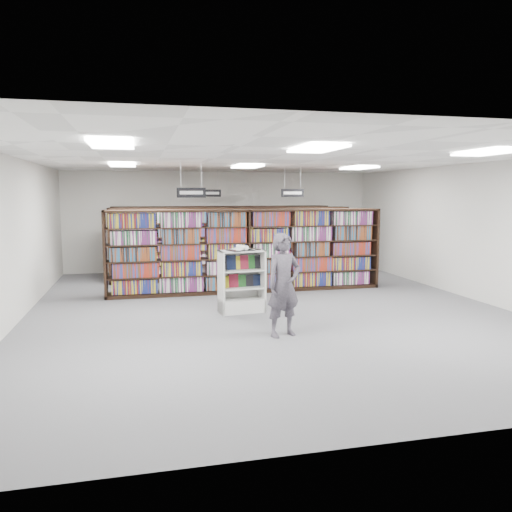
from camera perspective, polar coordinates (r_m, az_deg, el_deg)
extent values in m
plane|color=#4C4C50|center=(10.90, 1.26, -6.04)|extent=(12.00, 12.00, 0.00)
cube|color=white|center=(10.65, 1.31, 10.98)|extent=(10.00, 12.00, 0.10)
cube|color=silver|center=(16.52, -3.95, 4.01)|extent=(10.00, 0.10, 3.20)
cube|color=silver|center=(5.12, 18.40, -3.10)|extent=(10.00, 0.10, 3.20)
cube|color=silver|center=(10.58, -25.95, 1.62)|extent=(0.10, 12.00, 3.20)
cube|color=silver|center=(12.85, 23.43, 2.59)|extent=(0.10, 12.00, 3.20)
cube|color=black|center=(12.65, -0.99, 0.60)|extent=(7.00, 0.60, 2.10)
cube|color=maroon|center=(12.65, -0.99, 0.60)|extent=(6.88, 0.42, 1.98)
cube|color=black|center=(14.60, -2.66, 1.46)|extent=(7.00, 0.60, 2.10)
cube|color=maroon|center=(14.60, -2.66, 1.46)|extent=(6.88, 0.42, 1.98)
cube|color=black|center=(16.26, -3.76, 2.03)|extent=(7.00, 0.60, 2.10)
cube|color=maroon|center=(16.26, -3.76, 2.03)|extent=(6.88, 0.42, 1.98)
cylinder|color=#B2B2B7|center=(11.33, -8.60, 9.20)|extent=(0.01, 0.01, 0.58)
cylinder|color=#B2B2B7|center=(11.38, -6.28, 9.23)|extent=(0.01, 0.01, 0.58)
cube|color=black|center=(11.34, -7.41, 7.19)|extent=(0.65, 0.02, 0.22)
cube|color=white|center=(11.33, -7.40, 7.20)|extent=(0.52, 0.00, 0.08)
cylinder|color=#B2B2B7|center=(13.86, 3.31, 8.86)|extent=(0.01, 0.01, 0.58)
cylinder|color=#B2B2B7|center=(14.00, 5.12, 8.82)|extent=(0.01, 0.01, 0.58)
cube|color=black|center=(13.92, 4.20, 7.20)|extent=(0.65, 0.02, 0.22)
cube|color=white|center=(13.91, 4.22, 7.20)|extent=(0.52, 0.00, 0.08)
cylinder|color=#B2B2B7|center=(15.41, -6.08, 8.65)|extent=(0.01, 0.01, 0.58)
cylinder|color=#B2B2B7|center=(15.47, -4.39, 8.66)|extent=(0.01, 0.01, 0.58)
cube|color=black|center=(15.43, -5.22, 7.17)|extent=(0.65, 0.02, 0.22)
cube|color=white|center=(15.42, -5.21, 7.17)|extent=(0.52, 0.00, 0.08)
cube|color=white|center=(7.32, -16.18, 12.19)|extent=(0.60, 1.20, 0.04)
cube|color=white|center=(7.78, 6.99, 12.09)|extent=(0.60, 1.20, 0.04)
cube|color=white|center=(9.25, 25.03, 10.68)|extent=(0.60, 1.20, 0.04)
cube|color=white|center=(12.31, -15.02, 10.03)|extent=(0.60, 1.20, 0.04)
cube|color=white|center=(12.59, -1.01, 10.19)|extent=(0.60, 1.20, 0.04)
cube|color=white|center=(13.54, 11.68, 9.83)|extent=(0.60, 1.20, 0.04)
cube|color=silver|center=(10.58, -1.64, -5.67)|extent=(0.98, 0.57, 0.28)
cube|color=silver|center=(10.36, -4.02, -3.05)|extent=(0.09, 0.47, 1.31)
cube|color=silver|center=(10.63, 0.67, -2.77)|extent=(0.09, 0.47, 1.31)
cube|color=silver|center=(10.69, -2.01, -2.72)|extent=(0.94, 0.13, 1.31)
cube|color=silver|center=(10.39, -1.66, 0.58)|extent=(0.98, 0.57, 0.03)
cube|color=silver|center=(10.51, -1.64, -3.67)|extent=(0.90, 0.52, 0.02)
cube|color=silver|center=(10.44, -1.65, -1.64)|extent=(0.90, 0.52, 0.02)
cube|color=black|center=(10.37, -3.58, -0.86)|extent=(0.19, 0.09, 0.28)
cube|color=black|center=(10.41, -2.84, -0.82)|extent=(0.19, 0.09, 0.28)
cube|color=gold|center=(10.45, -2.10, -0.79)|extent=(0.19, 0.09, 0.28)
cube|color=maroon|center=(10.49, -1.37, -0.76)|extent=(0.19, 0.09, 0.28)
cube|color=#1B541E|center=(10.53, -0.65, -0.72)|extent=(0.19, 0.09, 0.28)
cube|color=black|center=(10.58, 0.07, -0.69)|extent=(0.19, 0.09, 0.28)
cube|color=gold|center=(10.43, -3.46, -2.95)|extent=(0.21, 0.08, 0.26)
cube|color=maroon|center=(10.48, -2.59, -2.90)|extent=(0.21, 0.08, 0.26)
cube|color=#1B541E|center=(10.53, -1.73, -2.85)|extent=(0.21, 0.08, 0.26)
cube|color=black|center=(10.58, -0.88, -2.80)|extent=(0.21, 0.08, 0.26)
cube|color=black|center=(10.63, -0.04, -2.75)|extent=(0.21, 0.08, 0.26)
cube|color=black|center=(10.39, -1.48, 0.71)|extent=(0.74, 0.60, 0.02)
cube|color=white|center=(10.36, -2.32, 0.75)|extent=(0.40, 0.43, 0.06)
cube|color=white|center=(10.42, -0.65, 0.79)|extent=(0.39, 0.43, 0.08)
cylinder|color=white|center=(10.38, -1.59, 1.00)|extent=(0.22, 0.34, 0.10)
imported|color=#554E5A|center=(8.69, 3.19, -3.33)|extent=(0.76, 0.61, 1.81)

